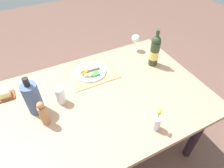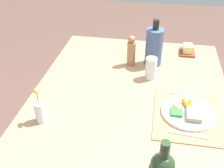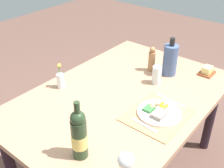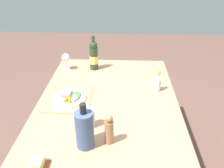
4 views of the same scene
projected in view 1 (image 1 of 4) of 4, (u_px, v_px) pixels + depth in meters
ground_plane at (105, 146)px, 1.95m from camera, size 8.00×8.00×0.00m
dining_table at (103, 105)px, 1.50m from camera, size 1.58×1.07×0.73m
placemat at (92, 72)px, 1.65m from camera, size 0.39×0.33×0.01m
dinner_plate at (90, 71)px, 1.64m from camera, size 0.27×0.27×0.04m
fork at (107, 68)px, 1.69m from camera, size 0.03×0.17×0.00m
knife at (72, 78)px, 1.59m from camera, size 0.03×0.21×0.00m
water_tumbler at (61, 96)px, 1.38m from camera, size 0.07×0.07×0.13m
wine_glass at (136, 39)px, 1.82m from camera, size 0.08×0.08×0.16m
cooler_bottle at (33, 98)px, 1.28m from camera, size 0.11×0.11×0.30m
pepper_mill at (43, 114)px, 1.22m from camera, size 0.05×0.05×0.20m
flower_vase at (157, 122)px, 1.21m from camera, size 0.05×0.05×0.19m
butter_dish at (5, 95)px, 1.43m from camera, size 0.13×0.10×0.06m
wine_bottle at (155, 51)px, 1.64m from camera, size 0.08×0.08×0.33m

